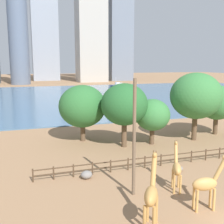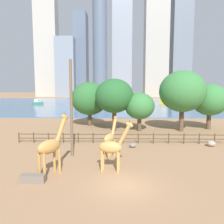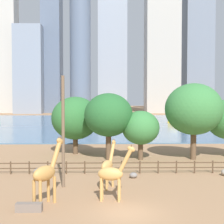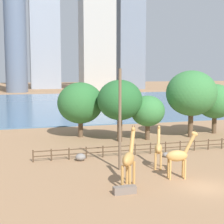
% 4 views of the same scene
% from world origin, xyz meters
% --- Properties ---
extents(ground_plane, '(400.00, 400.00, 0.00)m').
position_xyz_m(ground_plane, '(0.00, 80.00, 0.00)').
color(ground_plane, '#9E7551').
extents(harbor_water, '(180.00, 86.00, 0.20)m').
position_xyz_m(harbor_water, '(0.00, 77.00, 0.10)').
color(harbor_water, '#476B8C').
rests_on(harbor_water, ground).
extents(giraffe_tall, '(2.95, 1.05, 4.36)m').
position_xyz_m(giraffe_tall, '(-0.95, 2.85, 2.06)').
color(giraffe_tall, tan).
rests_on(giraffe_tall, ground).
extents(giraffe_companion, '(2.28, 3.07, 4.91)m').
position_xyz_m(giraffe_companion, '(-5.85, 2.14, 2.32)').
color(giraffe_companion, '#C18C47').
rests_on(giraffe_companion, ground).
extents(giraffe_young, '(1.62, 2.71, 4.16)m').
position_xyz_m(giraffe_young, '(-1.28, 6.50, 1.96)').
color(giraffe_young, tan).
rests_on(giraffe_young, ground).
extents(utility_pole, '(0.28, 0.28, 9.71)m').
position_xyz_m(utility_pole, '(-5.14, 6.83, 4.85)').
color(utility_pole, brown).
rests_on(utility_pole, ground).
extents(boulder_near_fence, '(0.76, 0.72, 0.54)m').
position_xyz_m(boulder_near_fence, '(1.26, 10.08, 0.27)').
color(boulder_near_fence, gray).
rests_on(boulder_near_fence, ground).
extents(boulder_by_pole, '(1.10, 1.03, 0.77)m').
position_xyz_m(boulder_by_pole, '(-8.12, 11.26, 0.38)').
color(boulder_by_pole, gray).
rests_on(boulder_by_pole, ground).
extents(feeding_trough, '(1.80, 0.60, 0.60)m').
position_xyz_m(feeding_trough, '(-6.75, 0.50, 0.30)').
color(feeding_trough, '#72665B').
rests_on(feeding_trough, ground).
extents(enclosure_fence, '(26.12, 0.14, 1.30)m').
position_xyz_m(enclosure_fence, '(-0.34, 12.00, 0.76)').
color(enclosure_fence, '#4C3826').
rests_on(enclosure_fence, ground).
extents(tree_left_large, '(6.56, 6.56, 7.90)m').
position_xyz_m(tree_left_large, '(-5.55, 24.34, 4.94)').
color(tree_left_large, brown).
rests_on(tree_left_large, ground).
extents(tree_center_broad, '(4.71, 4.71, 6.15)m').
position_xyz_m(tree_center_broad, '(2.99, 19.80, 4.00)').
color(tree_center_broad, brown).
rests_on(tree_center_broad, ground).
extents(tree_right_tall, '(7.20, 7.20, 9.59)m').
position_xyz_m(tree_right_tall, '(9.65, 19.80, 6.32)').
color(tree_right_tall, brown).
rests_on(tree_right_tall, ground).
extents(tree_right_small, '(6.04, 6.04, 8.35)m').
position_xyz_m(tree_right_small, '(-1.03, 19.84, 5.60)').
color(tree_right_small, brown).
rests_on(tree_right_small, ground).
extents(boat_sailboat, '(6.14, 9.05, 3.75)m').
position_xyz_m(boat_sailboat, '(20.03, 79.89, 1.47)').
color(boat_sailboat, gold).
rests_on(boat_sailboat, harbor_water).
extents(boat_tug, '(5.44, 3.81, 4.62)m').
position_xyz_m(boat_tug, '(27.32, 103.79, 0.97)').
color(boat_tug, navy).
rests_on(boat_tug, harbor_water).
extents(skyline_tower_needle, '(14.04, 14.79, 93.18)m').
position_xyz_m(skyline_tower_needle, '(47.11, 155.93, 46.59)').
color(skyline_tower_needle, slate).
rests_on(skyline_tower_needle, ground).
extents(skyline_block_central, '(9.25, 15.01, 61.09)m').
position_xyz_m(skyline_block_central, '(-27.77, 152.18, 30.54)').
color(skyline_block_central, slate).
rests_on(skyline_block_central, ground).
extents(skyline_tower_glass, '(9.81, 9.81, 76.68)m').
position_xyz_m(skyline_tower_glass, '(-12.62, 138.68, 38.34)').
color(skyline_tower_glass, slate).
rests_on(skyline_tower_glass, ground).
extents(skyline_block_left, '(16.45, 14.00, 80.04)m').
position_xyz_m(skyline_block_left, '(27.31, 148.19, 40.02)').
color(skyline_block_left, '#ADA89E').
rests_on(skyline_block_left, ground).
extents(skyline_block_right, '(13.18, 14.23, 41.53)m').
position_xyz_m(skyline_block_right, '(-37.22, 143.25, 20.77)').
color(skyline_block_right, gray).
rests_on(skyline_block_right, ground).
extents(skyline_tower_short, '(15.84, 10.15, 98.18)m').
position_xyz_m(skyline_tower_short, '(-52.71, 149.02, 49.09)').
color(skyline_tower_short, '#B7B2A8').
rests_on(skyline_tower_short, ground).
extents(skyline_block_wide, '(15.97, 8.96, 108.22)m').
position_xyz_m(skyline_block_wide, '(3.09, 168.14, 54.11)').
color(skyline_block_wide, '#939EAD').
rests_on(skyline_block_wide, ground).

